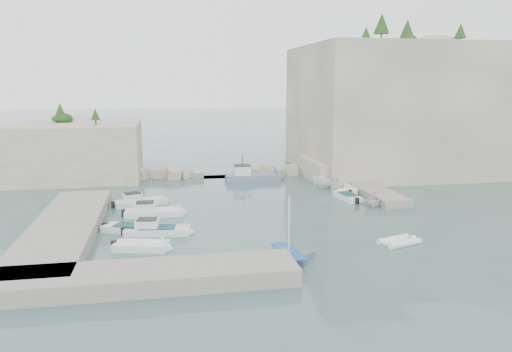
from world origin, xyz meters
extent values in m
plane|color=#41615E|center=(0.00, 0.00, 0.00)|extent=(400.00, 400.00, 0.00)
cube|color=beige|center=(23.00, 23.00, 8.50)|extent=(26.00, 22.00, 17.00)
cube|color=beige|center=(13.00, 18.00, 1.25)|extent=(8.00, 10.00, 2.50)
cube|color=beige|center=(-20.00, 25.00, 3.50)|extent=(16.00, 14.00, 7.00)
cube|color=#9E9689|center=(-17.00, -1.00, 0.55)|extent=(5.00, 24.00, 1.10)
cube|color=#9E9689|center=(-10.00, -12.50, 0.55)|extent=(18.00, 4.00, 1.10)
cube|color=#9E9689|center=(13.50, 10.00, 0.40)|extent=(3.00, 16.00, 0.80)
cube|color=beige|center=(-1.00, 22.00, 0.70)|extent=(28.00, 3.00, 1.40)
imported|color=white|center=(-0.56, -9.44, 0.00)|extent=(4.53, 3.38, 0.90)
imported|color=white|center=(11.64, 3.55, 0.00)|extent=(3.99, 3.76, 1.67)
imported|color=white|center=(10.24, 12.83, 0.00)|extent=(5.10, 2.41, 1.90)
cylinder|color=white|center=(-0.56, -9.44, 2.55)|extent=(0.10, 0.10, 4.20)
cone|color=#1E4219|center=(18.00, 18.00, 19.27)|extent=(1.96, 1.96, 2.45)
cone|color=#1E4219|center=(26.00, 27.00, 19.60)|extent=(2.24, 2.24, 2.80)
cone|color=#1E4219|center=(30.00, 20.00, 18.82)|extent=(1.57, 1.57, 1.96)
cone|color=#1E4219|center=(21.00, 30.00, 19.08)|extent=(1.79, 1.79, 2.24)
cone|color=#1E4219|center=(-22.00, 27.00, 8.62)|extent=(1.40, 1.40, 1.75)
cone|color=#1E4219|center=(-17.00, 22.00, 8.30)|extent=(1.12, 1.12, 1.40)
camera|label=1|loc=(-8.94, -41.79, 12.18)|focal=35.00mm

